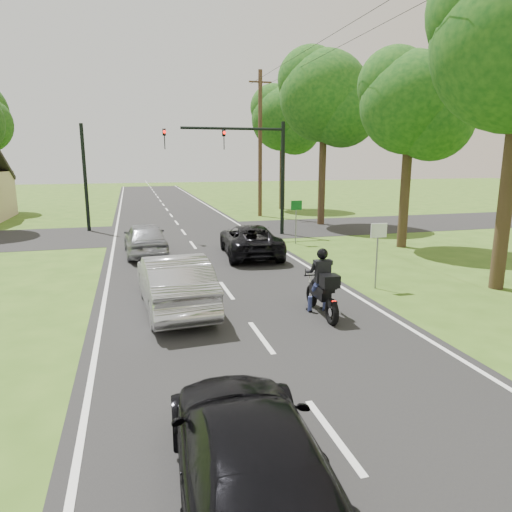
{
  "coord_description": "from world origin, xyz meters",
  "views": [
    {
      "loc": [
        -2.77,
        -9.68,
        4.14
      ],
      "look_at": [
        0.7,
        3.0,
        1.3
      ],
      "focal_mm": 32.0,
      "sensor_mm": 36.0,
      "label": 1
    }
  ],
  "objects_px": {
    "dark_car_behind": "(249,454)",
    "dark_suv": "(250,240)",
    "silver_suv": "(145,239)",
    "silver_sedan": "(174,282)",
    "sign_white": "(378,240)",
    "motorcycle_rider": "(323,290)",
    "traffic_signal": "(249,158)",
    "sign_green": "(296,211)",
    "utility_pole_far": "(260,144)"
  },
  "relations": [
    {
      "from": "silver_suv",
      "to": "dark_car_behind",
      "type": "bearing_deg",
      "value": 89.98
    },
    {
      "from": "sign_white",
      "to": "silver_sedan",
      "type": "bearing_deg",
      "value": -176.9
    },
    {
      "from": "dark_suv",
      "to": "utility_pole_far",
      "type": "relative_size",
      "value": 0.48
    },
    {
      "from": "silver_sedan",
      "to": "sign_green",
      "type": "xyz_separation_m",
      "value": [
        6.65,
        8.35,
        0.81
      ]
    },
    {
      "from": "traffic_signal",
      "to": "sign_green",
      "type": "height_order",
      "value": "traffic_signal"
    },
    {
      "from": "motorcycle_rider",
      "to": "dark_car_behind",
      "type": "relative_size",
      "value": 0.48
    },
    {
      "from": "motorcycle_rider",
      "to": "silver_suv",
      "type": "distance_m",
      "value": 10.13
    },
    {
      "from": "sign_green",
      "to": "utility_pole_far",
      "type": "bearing_deg",
      "value": 83.27
    },
    {
      "from": "dark_suv",
      "to": "sign_green",
      "type": "distance_m",
      "value": 3.59
    },
    {
      "from": "traffic_signal",
      "to": "dark_suv",
      "type": "bearing_deg",
      "value": -104.22
    },
    {
      "from": "utility_pole_far",
      "to": "silver_sedan",
      "type": "bearing_deg",
      "value": -112.32
    },
    {
      "from": "motorcycle_rider",
      "to": "dark_suv",
      "type": "relative_size",
      "value": 0.45
    },
    {
      "from": "silver_suv",
      "to": "dark_car_behind",
      "type": "relative_size",
      "value": 0.95
    },
    {
      "from": "silver_suv",
      "to": "sign_white",
      "type": "height_order",
      "value": "sign_white"
    },
    {
      "from": "dark_car_behind",
      "to": "motorcycle_rider",
      "type": "bearing_deg",
      "value": -117.25
    },
    {
      "from": "dark_car_behind",
      "to": "sign_white",
      "type": "height_order",
      "value": "sign_white"
    },
    {
      "from": "dark_suv",
      "to": "sign_green",
      "type": "xyz_separation_m",
      "value": [
        2.83,
        2.0,
        0.92
      ]
    },
    {
      "from": "silver_suv",
      "to": "dark_car_behind",
      "type": "distance_m",
      "value": 15.22
    },
    {
      "from": "silver_sedan",
      "to": "motorcycle_rider",
      "type": "bearing_deg",
      "value": 153.41
    },
    {
      "from": "silver_suv",
      "to": "traffic_signal",
      "type": "bearing_deg",
      "value": -148.68
    },
    {
      "from": "motorcycle_rider",
      "to": "utility_pole_far",
      "type": "xyz_separation_m",
      "value": [
        4.21,
        20.97,
        4.36
      ]
    },
    {
      "from": "sign_white",
      "to": "silver_suv",
      "type": "bearing_deg",
      "value": 133.89
    },
    {
      "from": "dark_car_behind",
      "to": "dark_suv",
      "type": "bearing_deg",
      "value": -101.23
    },
    {
      "from": "silver_suv",
      "to": "utility_pole_far",
      "type": "distance_m",
      "value": 15.14
    },
    {
      "from": "sign_white",
      "to": "sign_green",
      "type": "relative_size",
      "value": 1.0
    },
    {
      "from": "sign_white",
      "to": "traffic_signal",
      "type": "bearing_deg",
      "value": 97.05
    },
    {
      "from": "motorcycle_rider",
      "to": "dark_car_behind",
      "type": "xyz_separation_m",
      "value": [
        -3.56,
        -6.02,
        -0.07
      ]
    },
    {
      "from": "traffic_signal",
      "to": "sign_white",
      "type": "relative_size",
      "value": 3.0
    },
    {
      "from": "dark_suv",
      "to": "dark_car_behind",
      "type": "relative_size",
      "value": 1.08
    },
    {
      "from": "motorcycle_rider",
      "to": "silver_suv",
      "type": "height_order",
      "value": "motorcycle_rider"
    },
    {
      "from": "motorcycle_rider",
      "to": "sign_white",
      "type": "distance_m",
      "value": 3.45
    },
    {
      "from": "motorcycle_rider",
      "to": "sign_white",
      "type": "height_order",
      "value": "sign_white"
    },
    {
      "from": "silver_suv",
      "to": "dark_car_behind",
      "type": "height_order",
      "value": "silver_suv"
    },
    {
      "from": "dark_suv",
      "to": "sign_white",
      "type": "bearing_deg",
      "value": 118.45
    },
    {
      "from": "silver_suv",
      "to": "motorcycle_rider",
      "type": "bearing_deg",
      "value": 112.21
    },
    {
      "from": "sign_green",
      "to": "dark_suv",
      "type": "bearing_deg",
      "value": -144.75
    },
    {
      "from": "traffic_signal",
      "to": "utility_pole_far",
      "type": "height_order",
      "value": "utility_pole_far"
    },
    {
      "from": "dark_car_behind",
      "to": "silver_sedan",
      "type": "bearing_deg",
      "value": -85.25
    },
    {
      "from": "utility_pole_far",
      "to": "sign_white",
      "type": "distance_m",
      "value": 19.39
    },
    {
      "from": "silver_sedan",
      "to": "traffic_signal",
      "type": "distance_m",
      "value": 12.9
    },
    {
      "from": "utility_pole_far",
      "to": "sign_green",
      "type": "distance_m",
      "value": 11.63
    },
    {
      "from": "dark_car_behind",
      "to": "traffic_signal",
      "type": "height_order",
      "value": "traffic_signal"
    },
    {
      "from": "utility_pole_far",
      "to": "motorcycle_rider",
      "type": "bearing_deg",
      "value": -101.35
    },
    {
      "from": "dark_suv",
      "to": "silver_suv",
      "type": "xyz_separation_m",
      "value": [
        -4.33,
        1.24,
        0.05
      ]
    },
    {
      "from": "silver_suv",
      "to": "dark_suv",
      "type": "bearing_deg",
      "value": 161.33
    },
    {
      "from": "utility_pole_far",
      "to": "traffic_signal",
      "type": "bearing_deg",
      "value": -109.68
    },
    {
      "from": "sign_white",
      "to": "sign_green",
      "type": "xyz_separation_m",
      "value": [
        0.2,
        8.0,
        0.0
      ]
    },
    {
      "from": "dark_suv",
      "to": "dark_car_behind",
      "type": "distance_m",
      "value": 14.43
    },
    {
      "from": "utility_pole_far",
      "to": "dark_suv",
      "type": "bearing_deg",
      "value": -107.61
    },
    {
      "from": "motorcycle_rider",
      "to": "silver_sedan",
      "type": "height_order",
      "value": "motorcycle_rider"
    }
  ]
}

